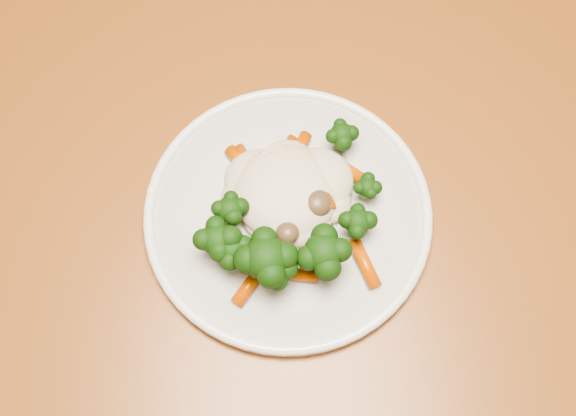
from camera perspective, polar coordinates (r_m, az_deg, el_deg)
The scene contains 3 objects.
dining_table at distance 0.75m, azimuth 6.18°, elevation -6.95°, with size 1.37×1.03×0.75m.
plate at distance 0.67m, azimuth -0.00°, elevation -0.49°, with size 0.27×0.27×0.01m, color white.
meal at distance 0.64m, azimuth -0.33°, elevation -0.90°, with size 0.18×0.17×0.05m.
Camera 1 is at (-0.01, -0.39, 1.37)m, focal length 45.00 mm.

